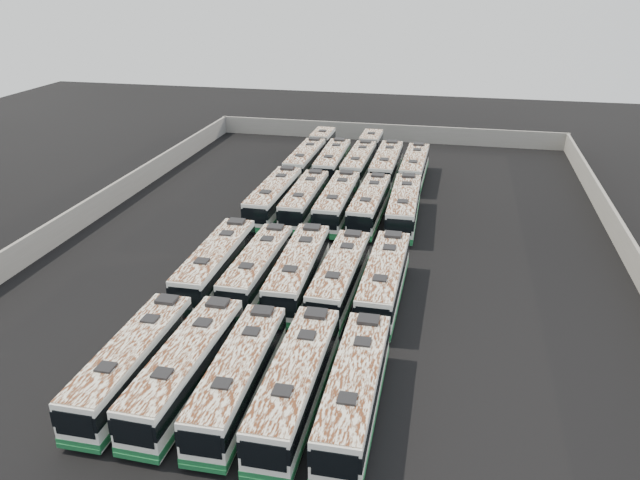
{
  "coord_description": "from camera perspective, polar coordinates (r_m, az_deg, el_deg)",
  "views": [
    {
      "loc": [
        8.61,
        -43.96,
        20.65
      ],
      "look_at": [
        -0.76,
        -1.12,
        1.6
      ],
      "focal_mm": 35.0,
      "sensor_mm": 36.0,
      "label": 1
    }
  ],
  "objects": [
    {
      "name": "bus_midback_right",
      "position": [
        55.39,
        4.55,
        3.23
      ],
      "size": [
        2.52,
        10.8,
        3.03
      ],
      "rotation": [
        0.0,
        0.0,
        -0.02
      ],
      "color": "white",
      "rests_on": "ground"
    },
    {
      "name": "bus_back_right",
      "position": [
        66.83,
        6.09,
        6.79
      ],
      "size": [
        2.39,
        11.14,
        3.14
      ],
      "rotation": [
        0.0,
        0.0,
        -0.0
      ],
      "color": "white",
      "rests_on": "ground"
    },
    {
      "name": "bus_back_center",
      "position": [
        69.95,
        3.95,
        7.56
      ],
      "size": [
        2.43,
        16.59,
        3.0
      ],
      "rotation": [
        0.0,
        0.0,
        -0.01
      ],
      "color": "white",
      "rests_on": "ground"
    },
    {
      "name": "perimeter_wall",
      "position": [
        48.88,
        1.14,
        -0.1
      ],
      "size": [
        45.2,
        73.2,
        2.2
      ],
      "color": "slate",
      "rests_on": "ground"
    },
    {
      "name": "bus_midfront_far_left",
      "position": [
        44.56,
        -9.48,
        -2.18
      ],
      "size": [
        2.46,
        11.14,
        3.13
      ],
      "rotation": [
        0.0,
        0.0,
        0.01
      ],
      "color": "white",
      "rests_on": "ground"
    },
    {
      "name": "bus_front_far_right",
      "position": [
        31.67,
        3.2,
        -13.6
      ],
      "size": [
        2.4,
        10.98,
        3.09
      ],
      "rotation": [
        0.0,
        0.0,
        0.01
      ],
      "color": "white",
      "rests_on": "ground"
    },
    {
      "name": "bus_midfront_right",
      "position": [
        42.2,
        1.84,
        -3.44
      ],
      "size": [
        2.52,
        10.84,
        3.04
      ],
      "rotation": [
        0.0,
        0.0,
        -0.02
      ],
      "color": "white",
      "rests_on": "ground"
    },
    {
      "name": "bus_midback_far_right",
      "position": [
        55.13,
        7.69,
        3.04
      ],
      "size": [
        2.55,
        11.13,
        3.12
      ],
      "rotation": [
        0.0,
        0.0,
        0.02
      ],
      "color": "white",
      "rests_on": "ground"
    },
    {
      "name": "bus_midback_far_left",
      "position": [
        57.03,
        -4.23,
        3.9
      ],
      "size": [
        2.5,
        11.12,
        3.12
      ],
      "rotation": [
        0.0,
        0.0,
        -0.01
      ],
      "color": "white",
      "rests_on": "ground"
    },
    {
      "name": "bus_back_left",
      "position": [
        67.7,
        1.14,
        7.1
      ],
      "size": [
        2.52,
        10.92,
        3.06
      ],
      "rotation": [
        0.0,
        0.0,
        0.02
      ],
      "color": "white",
      "rests_on": "ground"
    },
    {
      "name": "bus_front_right",
      "position": [
        32.07,
        -2.22,
        -12.99
      ],
      "size": [
        2.38,
        11.12,
        3.13
      ],
      "rotation": [
        0.0,
        0.0,
        0.0
      ],
      "color": "white",
      "rests_on": "ground"
    },
    {
      "name": "bus_midfront_center",
      "position": [
        42.93,
        -1.99,
        -2.88
      ],
      "size": [
        2.62,
        11.17,
        3.13
      ],
      "rotation": [
        0.0,
        0.0,
        0.02
      ],
      "color": "white",
      "rests_on": "ground"
    },
    {
      "name": "bus_midfront_left",
      "position": [
        43.68,
        -5.71,
        -2.61
      ],
      "size": [
        2.34,
        10.64,
        2.99
      ],
      "rotation": [
        0.0,
        0.0,
        -0.01
      ],
      "color": "white",
      "rests_on": "ground"
    },
    {
      "name": "bus_front_center",
      "position": [
        32.83,
        -7.43,
        -12.34
      ],
      "size": [
        2.46,
        10.76,
        3.02
      ],
      "rotation": [
        0.0,
        0.0,
        0.02
      ],
      "color": "white",
      "rests_on": "ground"
    },
    {
      "name": "bus_front_left",
      "position": [
        33.87,
        -12.15,
        -11.39
      ],
      "size": [
        2.58,
        11.06,
        3.1
      ],
      "rotation": [
        0.0,
        0.0,
        -0.02
      ],
      "color": "white",
      "rests_on": "ground"
    },
    {
      "name": "bus_midback_center",
      "position": [
        55.7,
        1.59,
        3.46
      ],
      "size": [
        2.36,
        11.02,
        3.1
      ],
      "rotation": [
        0.0,
        0.0,
        0.0
      ],
      "color": "white",
      "rests_on": "ground"
    },
    {
      "name": "bus_midfront_far_right",
      "position": [
        41.93,
        5.88,
        -3.69
      ],
      "size": [
        2.45,
        11.1,
        3.12
      ],
      "rotation": [
        0.0,
        0.0,
        -0.01
      ],
      "color": "white",
      "rests_on": "ground"
    },
    {
      "name": "ground",
      "position": [
        49.33,
        1.13,
        -1.27
      ],
      "size": [
        140.0,
        140.0,
        0.0
      ],
      "primitive_type": "plane",
      "color": "black",
      "rests_on": "ground"
    },
    {
      "name": "bus_front_far_left",
      "position": [
        35.05,
        -16.78,
        -10.69
      ],
      "size": [
        2.31,
        10.79,
        3.04
      ],
      "rotation": [
        0.0,
        0.0,
        -0.0
      ],
      "color": "white",
      "rests_on": "ground"
    },
    {
      "name": "bus_midback_left",
      "position": [
        56.38,
        -1.41,
        3.66
      ],
      "size": [
        2.26,
        10.67,
        3.0
      ],
      "rotation": [
        0.0,
        0.0,
        0.0
      ],
      "color": "white",
      "rests_on": "ground"
    },
    {
      "name": "bus_back_far_left",
      "position": [
        70.98,
        -0.81,
        7.85
      ],
      "size": [
        2.36,
        16.54,
        2.99
      ],
      "rotation": [
        0.0,
        0.0,
        -0.01
      ],
      "color": "white",
      "rests_on": "ground"
    },
    {
      "name": "bus_back_far_right",
      "position": [
        66.76,
        8.63,
        6.58
      ],
      "size": [
        2.43,
        10.75,
        3.02
      ],
      "rotation": [
        0.0,
        0.0,
        -0.01
      ],
      "color": "white",
      "rests_on": "ground"
    }
  ]
}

